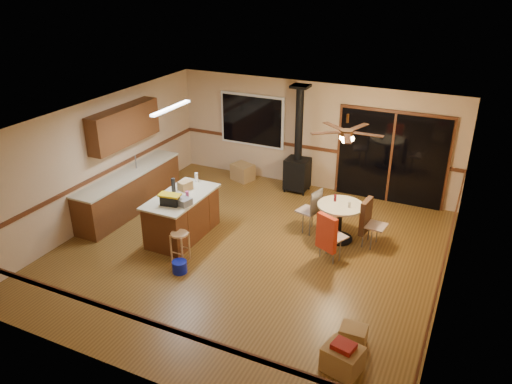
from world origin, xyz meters
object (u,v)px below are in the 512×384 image
Objects in this scene: blue_bucket at (180,267)px; box_under_window at (243,172)px; chair_near at (328,233)px; box_corner_b at (353,336)px; dining_table at (340,216)px; toolbox_black at (170,200)px; chair_left at (313,206)px; toolbox_grey at (181,200)px; box_corner_a at (342,359)px; kitchen_island at (182,216)px; chair_right at (367,217)px; bar_stool at (180,247)px; wood_stove at (298,163)px.

box_under_window reaches higher than blue_bucket.
box_corner_b is (1.06, -2.00, -0.44)m from chair_near.
toolbox_black is at bearing -150.22° from dining_table.
dining_table is 1.77× the size of chair_left.
blue_bucket is 0.71× the size of box_corner_b.
box_under_window reaches higher than box_corner_b.
dining_table reaches higher than box_under_window.
toolbox_grey reaches higher than blue_bucket.
chair_near is at bearing 33.46° from blue_bucket.
box_corner_a is at bearing -89.85° from box_corner_b.
kitchen_island is 3.66m from chair_right.
toolbox_grey is 0.20m from toolbox_black.
chair_right is (3.43, 1.27, 0.14)m from kitchen_island.
chair_right is 1.33× the size of box_under_window.
chair_right reaches higher than bar_stool.
dining_table is at bearing 46.48° from blue_bucket.
chair_left reaches higher than blue_bucket.
bar_stool is at bearing -41.98° from toolbox_black.
blue_bucket is at bearing -59.71° from bar_stool.
chair_near is at bearing 112.56° from box_corner_a.
chair_right is at bearing 7.67° from dining_table.
wood_stove is 4.28× the size of bar_stool.
wood_stove is at bearing 66.91° from kitchen_island.
dining_table is at bearing -31.36° from box_under_window.
blue_bucket is 2.75m from chair_near.
chair_right is at bearing 41.36° from blue_bucket.
chair_near is (0.02, -0.86, 0.07)m from dining_table.
dining_table is at bearing 91.38° from chair_near.
chair_right is (3.23, 1.57, -0.37)m from toolbox_grey.
chair_near is at bearing 15.02° from toolbox_black.
box_corner_a is (3.79, -1.91, -0.78)m from toolbox_grey.
bar_stool is 1.14× the size of chair_left.
box_under_window is (-0.87, 4.26, 0.10)m from blue_bucket.
chair_left is at bearing 48.72° from bar_stool.
chair_left is at bearing 173.02° from dining_table.
chair_right reaches higher than kitchen_island.
wood_stove is 2.46m from dining_table.
chair_left is at bearing -60.30° from wood_stove.
blue_bucket is 0.51× the size of box_under_window.
wood_stove reaches higher than chair_near.
blue_bucket is 0.38× the size of chair_near.
kitchen_island reaches higher than box_under_window.
wood_stove is at bearing 140.13° from chair_right.
chair_right is at bearing 99.17° from box_corner_a.
box_corner_a is (2.69, -5.26, -0.54)m from wood_stove.
box_corner_a is (1.68, -3.49, -0.40)m from chair_left.
blue_bucket is at bearing -133.52° from dining_table.
dining_table is at bearing 29.02° from toolbox_grey.
toolbox_black is 2.87m from chair_left.
chair_near reaches higher than bar_stool.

